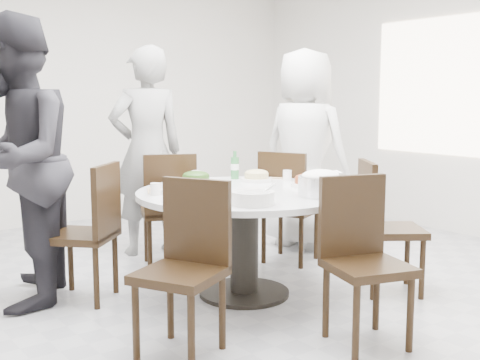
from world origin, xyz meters
TOP-DOWN VIEW (x-y plane):
  - floor at (0.00, 0.00)m, footprint 6.00×6.00m
  - wall_back at (0.00, 3.00)m, footprint 6.00×0.01m
  - wall_right at (3.00, 0.00)m, footprint 0.01×6.00m
  - window at (2.98, 0.00)m, footprint 0.04×2.20m
  - dining_table at (0.07, -0.18)m, footprint 1.50×1.50m
  - chair_ne at (0.92, 0.29)m, footprint 0.56×0.56m
  - chair_n at (0.01, 0.79)m, footprint 0.55×0.55m
  - chair_nw at (-0.88, 0.41)m, footprint 0.59×0.59m
  - chair_sw at (-0.82, -0.77)m, footprint 0.57×0.57m
  - chair_s at (0.11, -1.28)m, footprint 0.53×0.53m
  - chair_se at (0.96, -0.76)m, footprint 0.58×0.58m
  - diner_right at (1.36, 0.59)m, footprint 0.80×1.02m
  - diner_middle at (0.08, 1.26)m, footprint 0.74×0.56m
  - diner_left at (-1.25, 0.57)m, footprint 1.10×1.18m
  - dish_greens at (-0.01, 0.31)m, footprint 0.26×0.26m
  - dish_pale at (0.42, 0.13)m, footprint 0.24×0.24m
  - dish_orange at (-0.35, 0.02)m, footprint 0.24×0.24m
  - dish_redbrown at (0.56, -0.31)m, footprint 0.26×0.26m
  - dish_tofu at (-0.39, -0.41)m, footprint 0.26×0.26m
  - rice_bowl at (0.34, -0.66)m, footprint 0.30×0.30m
  - soup_bowl at (-0.21, -0.64)m, footprint 0.27×0.27m
  - beverage_bottle at (0.37, 0.34)m, footprint 0.06×0.06m
  - tea_cups at (0.06, 0.44)m, footprint 0.07×0.07m
  - chopsticks at (0.04, 0.47)m, footprint 0.24×0.04m

SIDE VIEW (x-z plane):
  - floor at x=0.00m, z-range -0.01..0.01m
  - dining_table at x=0.07m, z-range 0.00..0.75m
  - chair_ne at x=0.92m, z-range 0.00..0.95m
  - chair_n at x=0.01m, z-range 0.00..0.95m
  - chair_nw at x=-0.88m, z-range 0.00..0.95m
  - chair_sw at x=-0.82m, z-range 0.00..0.95m
  - chair_s at x=0.11m, z-range 0.00..0.95m
  - chair_se at x=0.96m, z-range 0.00..0.95m
  - chopsticks at x=0.04m, z-range 0.75..0.76m
  - dish_orange at x=-0.35m, z-range 0.75..0.81m
  - dish_pale at x=0.42m, z-range 0.75..0.81m
  - dish_redbrown at x=0.56m, z-range 0.75..0.81m
  - dish_tofu at x=-0.39m, z-range 0.75..0.82m
  - dish_greens at x=-0.01m, z-range 0.75..0.82m
  - tea_cups at x=0.06m, z-range 0.75..0.83m
  - soup_bowl at x=-0.21m, z-range 0.75..0.83m
  - rice_bowl at x=0.34m, z-range 0.75..0.88m
  - beverage_bottle at x=0.37m, z-range 0.75..0.97m
  - diner_right at x=1.36m, z-range 0.00..1.83m
  - diner_middle at x=0.08m, z-range 0.00..1.84m
  - diner_left at x=-1.25m, z-range 0.00..1.94m
  - wall_back at x=0.00m, z-range 0.00..2.80m
  - wall_right at x=3.00m, z-range 0.00..2.80m
  - window at x=2.98m, z-range 0.80..2.20m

